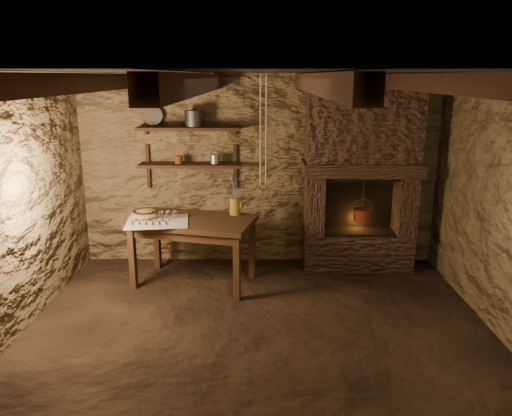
{
  "coord_description": "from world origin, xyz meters",
  "views": [
    {
      "loc": [
        0.02,
        -4.24,
        2.37
      ],
      "look_at": [
        -0.03,
        0.9,
        1.0
      ],
      "focal_mm": 35.0,
      "sensor_mm": 36.0,
      "label": 1
    }
  ],
  "objects_px": {
    "stoneware_jug": "(235,198)",
    "wooden_bowl": "(146,214)",
    "iron_stockpot": "(194,119)",
    "work_table": "(194,249)",
    "red_pot": "(362,214)"
  },
  "relations": [
    {
      "from": "work_table",
      "to": "stoneware_jug",
      "type": "distance_m",
      "value": 0.76
    },
    {
      "from": "iron_stockpot",
      "to": "red_pot",
      "type": "relative_size",
      "value": 0.43
    },
    {
      "from": "work_table",
      "to": "iron_stockpot",
      "type": "bearing_deg",
      "value": 105.95
    },
    {
      "from": "stoneware_jug",
      "to": "red_pot",
      "type": "distance_m",
      "value": 1.61
    },
    {
      "from": "stoneware_jug",
      "to": "wooden_bowl",
      "type": "height_order",
      "value": "stoneware_jug"
    },
    {
      "from": "stoneware_jug",
      "to": "red_pot",
      "type": "height_order",
      "value": "stoneware_jug"
    },
    {
      "from": "stoneware_jug",
      "to": "red_pot",
      "type": "relative_size",
      "value": 0.84
    },
    {
      "from": "work_table",
      "to": "iron_stockpot",
      "type": "relative_size",
      "value": 6.47
    },
    {
      "from": "work_table",
      "to": "wooden_bowl",
      "type": "relative_size",
      "value": 4.48
    },
    {
      "from": "wooden_bowl",
      "to": "red_pot",
      "type": "distance_m",
      "value": 2.63
    },
    {
      "from": "wooden_bowl",
      "to": "iron_stockpot",
      "type": "height_order",
      "value": "iron_stockpot"
    },
    {
      "from": "work_table",
      "to": "red_pot",
      "type": "distance_m",
      "value": 2.12
    },
    {
      "from": "stoneware_jug",
      "to": "iron_stockpot",
      "type": "relative_size",
      "value": 1.93
    },
    {
      "from": "wooden_bowl",
      "to": "work_table",
      "type": "bearing_deg",
      "value": -5.48
    },
    {
      "from": "iron_stockpot",
      "to": "red_pot",
      "type": "height_order",
      "value": "iron_stockpot"
    }
  ]
}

